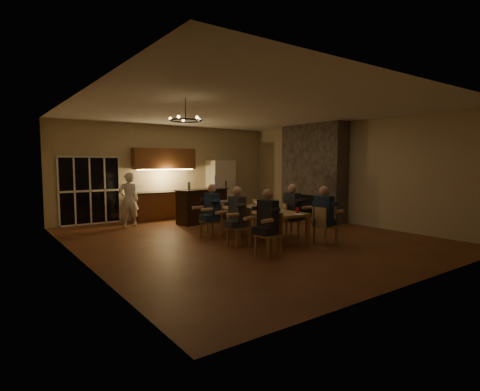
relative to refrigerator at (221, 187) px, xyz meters
The scene contains 45 objects.
floor 4.67m from the refrigerator, 114.60° to the right, with size 9.00×9.00×0.00m, color brown.
back_wall 2.03m from the refrigerator, 168.98° to the left, with size 8.00×0.04×3.20m, color beige.
left_wall 7.25m from the refrigerator, 144.97° to the right, with size 0.04×9.00×3.20m, color beige.
right_wall 4.70m from the refrigerator, 62.94° to the right, with size 0.04×9.00×3.20m, color beige.
ceiling 5.08m from the refrigerator, 114.60° to the right, with size 8.00×9.00×0.04m, color white.
french_doors 4.61m from the refrigerator, behind, with size 1.86×0.08×2.10m, color black.
fireplace 3.51m from the refrigerator, 58.61° to the right, with size 0.58×2.50×3.20m, color #65594F.
kitchenette 2.21m from the refrigerator, behind, with size 2.24×0.68×2.40m, color brown, non-canonical shape.
refrigerator is the anchor object (origin of this frame).
dining_table 4.70m from the refrigerator, 112.78° to the right, with size 1.10×2.98×0.75m, color #AF7E46.
bar_island 2.19m from the refrigerator, 139.12° to the right, with size 1.72×0.68×1.08m, color black.
chair_left_near 6.55m from the refrigerator, 114.31° to the right, with size 0.44×0.44×0.89m, color #A38851, non-canonical shape.
chair_left_mid 5.54m from the refrigerator, 118.59° to the right, with size 0.44×0.44×0.89m, color #A38851, non-canonical shape.
chair_left_far 4.54m from the refrigerator, 126.21° to the right, with size 0.44×0.44×0.89m, color #A38851, non-canonical shape.
chair_right_near 5.97m from the refrigerator, 98.49° to the right, with size 0.44×0.44×0.89m, color #A38851, non-canonical shape.
chair_right_mid 4.86m from the refrigerator, 101.51° to the right, with size 0.44×0.44×0.89m, color #A38851, non-canonical shape.
chair_right_far 3.80m from the refrigerator, 104.59° to the right, with size 0.44×0.44×0.89m, color #A38851, non-canonical shape.
person_left_near 6.46m from the refrigerator, 114.23° to the right, with size 0.60×0.60×1.38m, color #1F2229, non-canonical shape.
person_right_near 5.96m from the refrigerator, 99.16° to the right, with size 0.60×0.60×1.38m, color navy, non-canonical shape.
person_left_mid 5.53m from the refrigerator, 118.97° to the right, with size 0.60×0.60×1.38m, color #3B3E45, non-canonical shape.
person_right_mid 4.93m from the refrigerator, 101.17° to the right, with size 0.60×0.60×1.38m, color #1F2229, non-canonical shape.
person_left_far 4.57m from the refrigerator, 125.62° to the right, with size 0.60×0.60×1.38m, color navy, non-canonical shape.
standing_person 3.85m from the refrigerator, 168.46° to the right, with size 0.59×0.39×1.63m, color white.
chandelier 6.67m from the refrigerator, 128.98° to the right, with size 0.64×0.64×0.03m, color black.
laptop_a 5.71m from the refrigerator, 111.37° to the right, with size 0.32×0.28×0.23m, color silver, non-canonical shape.
laptop_b 5.31m from the refrigerator, 107.37° to the right, with size 0.32×0.28×0.23m, color silver, non-canonical shape.
laptop_c 4.75m from the refrigerator, 116.06° to the right, with size 0.32×0.28×0.23m, color silver, non-canonical shape.
laptop_d 4.66m from the refrigerator, 109.40° to the right, with size 0.32×0.28×0.23m, color silver, non-canonical shape.
laptop_e 3.72m from the refrigerator, 122.73° to the right, with size 0.32×0.28×0.23m, color silver, non-canonical shape.
laptop_f 3.53m from the refrigerator, 115.49° to the right, with size 0.32×0.28×0.23m, color silver, non-canonical shape.
mug_front 5.08m from the refrigerator, 111.10° to the right, with size 0.07×0.07×0.10m, color white.
mug_mid 4.07m from the refrigerator, 114.12° to the right, with size 0.09×0.09×0.10m, color white.
mug_back 4.08m from the refrigerator, 121.14° to the right, with size 0.08×0.08×0.10m, color white.
redcup_near 5.72m from the refrigerator, 104.63° to the right, with size 0.09×0.09×0.12m, color red.
redcup_mid 4.47m from the refrigerator, 119.85° to the right, with size 0.09×0.09×0.12m, color red.
redcup_far 3.37m from the refrigerator, 118.29° to the right, with size 0.10×0.10×0.12m, color red.
can_silver 5.31m from the refrigerator, 109.92° to the right, with size 0.06×0.06×0.12m, color #B2B2B7.
can_cola 3.43m from the refrigerator, 124.53° to the right, with size 0.06×0.06×0.12m, color #3F0F0C.
can_right 4.29m from the refrigerator, 108.29° to the right, with size 0.07×0.07×0.12m, color #B2B2B7.
plate_near 5.03m from the refrigerator, 106.83° to the right, with size 0.26×0.26×0.02m, color white.
plate_left 5.53m from the refrigerator, 112.06° to the right, with size 0.25×0.25×0.02m, color white.
plate_far 3.84m from the refrigerator, 111.41° to the right, with size 0.24×0.24×0.02m, color white.
notepad 5.98m from the refrigerator, 105.91° to the right, with size 0.16×0.23×0.01m, color white.
bar_bottle 2.61m from the refrigerator, 144.83° to the right, with size 0.08×0.08×0.24m, color #99999E.
bar_blender 1.75m from the refrigerator, 128.30° to the right, with size 0.13×0.13×0.42m, color silver.
Camera 1 is at (-5.68, -7.59, 1.91)m, focal length 28.00 mm.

